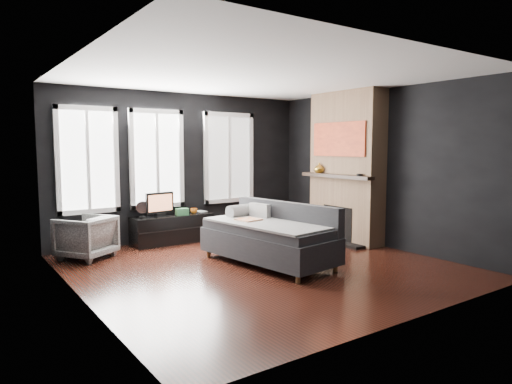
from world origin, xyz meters
TOP-DOWN VIEW (x-y plane):
  - floor at (0.00, 0.00)m, footprint 5.00×5.00m
  - ceiling at (0.00, 0.00)m, footprint 5.00×5.00m
  - wall_back at (0.00, 2.50)m, footprint 5.00×0.02m
  - wall_left at (-2.50, 0.00)m, footprint 0.02×5.00m
  - wall_right at (2.50, 0.00)m, footprint 0.02×5.00m
  - windows at (-0.45, 2.46)m, footprint 4.00×0.16m
  - fireplace at (2.30, 0.60)m, footprint 0.70×1.62m
  - sofa at (0.16, 0.08)m, footprint 1.32×2.21m
  - stripe_pillow at (0.33, 0.53)m, footprint 0.16×0.39m
  - armchair at (-1.95, 1.95)m, footprint 0.96×0.95m
  - media_console at (-0.38, 2.24)m, footprint 1.46×0.48m
  - monitor at (-0.61, 2.24)m, footprint 0.55×0.18m
  - desk_fan at (-0.93, 2.24)m, footprint 0.25×0.25m
  - mug at (0.03, 2.20)m, footprint 0.15×0.13m
  - book at (0.14, 2.31)m, footprint 0.17×0.04m
  - storage_box at (-0.22, 2.16)m, footprint 0.24×0.17m
  - mantel_vase at (2.05, 1.05)m, footprint 0.24×0.24m
  - mantel_clock at (2.05, 0.05)m, footprint 0.12×0.12m

SIDE VIEW (x-z plane):
  - floor at x=0.00m, z-range 0.00..0.00m
  - media_console at x=-0.38m, z-range 0.00..0.50m
  - armchair at x=-1.95m, z-range 0.00..0.73m
  - sofa at x=0.16m, z-range 0.00..0.90m
  - storage_box at x=-0.22m, z-range 0.50..0.62m
  - mug at x=0.03m, z-range 0.50..0.63m
  - book at x=0.14m, z-range 0.50..0.74m
  - stripe_pillow at x=0.33m, z-range 0.45..0.84m
  - desk_fan at x=-0.93m, z-range 0.50..0.80m
  - monitor at x=-0.61m, z-range 0.50..0.98m
  - mantel_clock at x=2.05m, z-range 1.23..1.27m
  - mantel_vase at x=2.05m, z-range 1.23..1.41m
  - wall_back at x=0.00m, z-range 0.00..2.70m
  - wall_left at x=-2.50m, z-range 0.00..2.70m
  - wall_right at x=2.50m, z-range 0.00..2.70m
  - fireplace at x=2.30m, z-range 0.00..2.70m
  - windows at x=-0.45m, z-range 1.50..3.26m
  - ceiling at x=0.00m, z-range 2.70..2.70m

